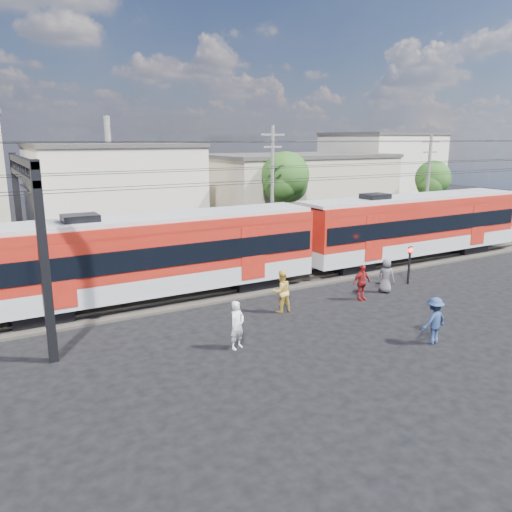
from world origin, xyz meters
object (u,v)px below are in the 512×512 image
at_px(car_silver, 459,226).
at_px(commuter_train, 159,253).
at_px(crossing_signal, 410,258).
at_px(pedestrian_a, 237,325).
at_px(pedestrian_c, 434,321).

bearing_deg(car_silver, commuter_train, 110.11).
height_order(commuter_train, crossing_signal, commuter_train).
relative_size(pedestrian_a, pedestrian_c, 1.01).
xyz_separation_m(commuter_train, pedestrian_a, (0.67, -6.70, -1.48)).
bearing_deg(pedestrian_a, commuter_train, 73.71).
distance_m(commuter_train, pedestrian_a, 6.90).
distance_m(pedestrian_c, car_silver, 24.04).
bearing_deg(commuter_train, pedestrian_c, -53.47).
xyz_separation_m(pedestrian_a, crossing_signal, (11.94, 2.98, 0.51)).
height_order(pedestrian_a, car_silver, pedestrian_a).
bearing_deg(car_silver, pedestrian_a, 123.86).
bearing_deg(pedestrian_a, pedestrian_c, -47.92).
distance_m(commuter_train, car_silver, 27.07).
relative_size(commuter_train, car_silver, 11.51).
height_order(car_silver, crossing_signal, crossing_signal).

